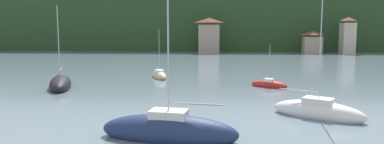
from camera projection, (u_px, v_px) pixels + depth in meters
wooded_hillside at (144, 31)px, 134.41m from camera, size 352.00×48.88×38.09m
shore_building_west at (209, 36)px, 98.92m from camera, size 6.20×4.25×10.10m
shore_building_westcentral at (312, 43)px, 96.83m from camera, size 5.20×3.51×6.36m
shore_building_central at (347, 36)px, 96.29m from camera, size 3.51×4.23×10.24m
sailboat_far_0 at (159, 75)px, 46.38m from camera, size 3.33×5.29×6.85m
sailboat_mid_1 at (318, 111)px, 25.15m from camera, size 6.64×5.25×9.68m
sailboat_far_3 at (269, 85)px, 38.68m from camera, size 4.24×3.26×5.07m
sailboat_mid_4 at (169, 131)px, 20.04m from camera, size 8.40×3.40×11.10m
sailboat_mid_10 at (60, 84)px, 38.23m from camera, size 4.96×8.17×9.58m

